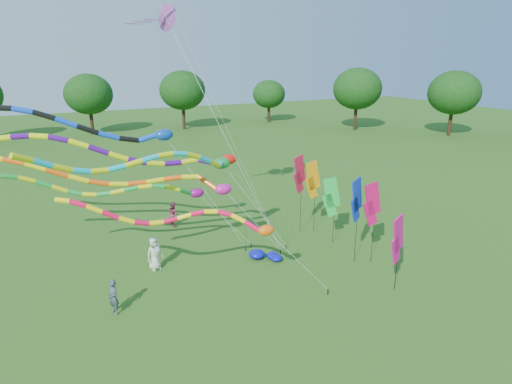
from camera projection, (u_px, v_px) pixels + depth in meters
name	position (u px, v px, depth m)	size (l,w,h in m)	color
ground	(279.00, 309.00, 19.46)	(160.00, 160.00, 0.00)	#245817
tree_ring	(252.00, 184.00, 19.34)	(116.47, 112.06, 9.65)	#382314
tube_kite_red	(194.00, 220.00, 19.21)	(11.05, 4.34, 5.77)	black
tube_kite_orange	(125.00, 178.00, 22.32)	(15.61, 5.24, 7.03)	black
tube_kite_purple	(129.00, 154.00, 22.24)	(15.60, 5.27, 7.98)	black
tube_kite_blue	(57.00, 123.00, 21.42)	(16.73, 5.94, 9.57)	black
tube_kite_cyan	(170.00, 161.00, 20.66)	(13.44, 4.84, 8.02)	black
tube_kite_green	(127.00, 189.00, 22.02)	(12.76, 1.79, 6.35)	black
delta_kite_high_c	(166.00, 17.00, 23.02)	(6.65, 6.66, 14.56)	black
banner_pole_orange	(312.00, 180.00, 26.86)	(1.16, 0.10, 4.78)	black
banner_pole_magenta_b	(372.00, 204.00, 22.75)	(1.16, 0.15, 4.70)	black
banner_pole_red	(299.00, 174.00, 26.55)	(1.12, 0.46, 5.21)	black
banner_pole_magenta_a	(397.00, 240.00, 19.97)	(1.12, 0.47, 4.02)	black
banner_pole_green	(331.00, 197.00, 25.41)	(1.10, 0.53, 4.20)	black
banner_pole_blue_a	(356.00, 200.00, 22.62)	(1.10, 0.52, 4.95)	black
blue_nylon_heap	(268.00, 259.00, 23.69)	(1.40, 0.93, 0.50)	#0D12AD
person_a	(155.00, 254.00, 22.79)	(0.89, 0.58, 1.82)	silver
person_b	(113.00, 297.00, 18.84)	(0.60, 0.40, 1.65)	#3D4856
person_c	(173.00, 214.00, 28.75)	(0.80, 0.63, 1.65)	#863049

